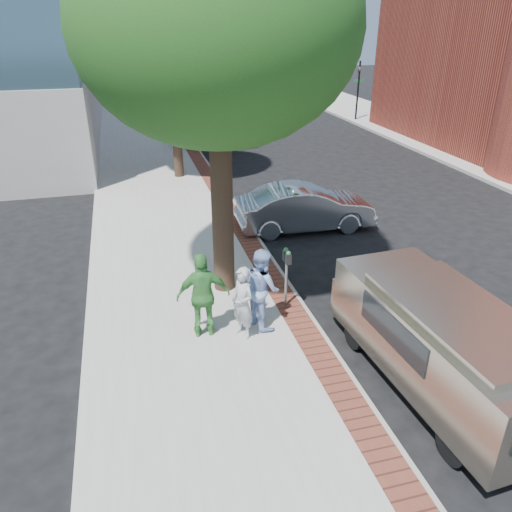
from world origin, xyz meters
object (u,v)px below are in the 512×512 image
object	(u,v)px
person_gray	(243,303)
person_officer	(262,288)
sedan_silver	(305,208)
bg_car	(217,132)
person_green	(203,295)
van	(437,336)
parking_meter	(287,266)

from	to	relation	value
person_gray	person_officer	distance (m)	0.64
sedan_silver	bg_car	distance (m)	12.24
person_green	bg_car	world-z (taller)	person_green
bg_car	van	world-z (taller)	van
person_green	van	size ratio (longest dim) A/B	0.37
sedan_silver	van	size ratio (longest dim) A/B	0.86
person_officer	sedan_silver	distance (m)	6.07
person_officer	person_green	bearing A→B (deg)	80.03
parking_meter	sedan_silver	size ratio (longest dim) A/B	0.33
person_green	van	world-z (taller)	person_green
sedan_silver	bg_car	world-z (taller)	bg_car
van	person_officer	bearing A→B (deg)	133.05
parking_meter	person_green	size ratio (longest dim) A/B	0.77
parking_meter	person_gray	bearing A→B (deg)	-143.20
person_green	bg_car	bearing A→B (deg)	-98.40
parking_meter	bg_car	distance (m)	17.00
person_green	sedan_silver	xyz separation A→B (m)	(4.24, 5.37, -0.37)
person_officer	bg_car	size ratio (longest dim) A/B	0.42
person_officer	sedan_silver	bearing A→B (deg)	-42.33
person_green	van	distance (m)	4.68
person_gray	bg_car	size ratio (longest dim) A/B	0.37
person_officer	van	distance (m)	3.70
person_green	sedan_silver	world-z (taller)	person_green
person_gray	bg_car	bearing A→B (deg)	144.58
person_green	van	xyz separation A→B (m)	(3.98, -2.47, -0.08)
parking_meter	person_green	world-z (taller)	person_green
sedan_silver	person_officer	bearing A→B (deg)	153.31
parking_meter	person_green	bearing A→B (deg)	-161.76
bg_car	parking_meter	bearing A→B (deg)	-178.13
bg_car	sedan_silver	bearing A→B (deg)	-170.02
person_officer	van	size ratio (longest dim) A/B	0.35
person_green	sedan_silver	size ratio (longest dim) A/B	0.43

